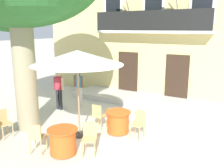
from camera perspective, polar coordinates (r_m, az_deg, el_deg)
ground_plane at (r=8.06m, az=2.04°, el=-12.87°), size 120.00×120.00×0.00m
building_facade at (r=14.09m, az=12.61°, el=13.62°), size 13.00×5.09×7.50m
entrance_step_platform at (r=11.85m, az=7.38°, el=-3.77°), size 7.17×1.85×0.25m
cafe_table_near_tree at (r=7.20m, az=-11.42°, el=-12.98°), size 0.86×0.86×0.76m
cafe_chair_near_tree_0 at (r=7.36m, az=-17.27°, el=-11.55°), size 0.52×0.52×0.91m
cafe_chair_near_tree_1 at (r=7.06m, az=-5.28°, el=-12.08°), size 0.54×0.54×0.91m
cafe_chair_middle_1 at (r=8.81m, az=-24.12°, el=-8.02°), size 0.45×0.45×0.91m
cafe_table_front at (r=8.40m, az=1.42°, el=-8.83°), size 0.86×0.86×0.76m
cafe_chair_front_0 at (r=8.06m, az=6.25°, el=-8.83°), size 0.43×0.43×0.91m
cafe_chair_front_1 at (r=8.66m, az=-3.19°, el=-7.20°), size 0.40×0.40×0.91m
cafe_umbrella at (r=7.66m, az=-8.14°, el=6.09°), size 2.90×2.90×2.85m
ground_planter_left at (r=13.75m, az=-7.81°, el=-0.48°), size 0.32×0.32×0.62m
pedestrian_near_entrance at (r=10.83m, az=-12.39°, el=-0.98°), size 0.53×0.23×1.69m
pedestrian_mid_plaza at (r=11.32m, az=-7.82°, el=-0.38°), size 0.53×0.37×1.64m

